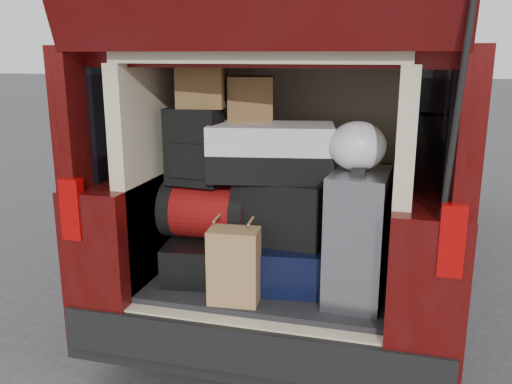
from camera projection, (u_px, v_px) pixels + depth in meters
ground at (263, 384)px, 2.94m from camera, size 80.00×80.00×0.00m
minivan at (319, 158)px, 4.45m from camera, size 1.90×5.35×2.77m
load_floor at (275, 315)px, 3.13m from camera, size 1.24×1.05×0.55m
black_hardshell at (205, 255)px, 3.02m from camera, size 0.45×0.57×0.21m
navy_hardshell at (286, 260)px, 2.92m from camera, size 0.49×0.57×0.23m
silver_roller at (357, 236)px, 2.66m from camera, size 0.29×0.44×0.65m
kraft_bag at (234, 266)px, 2.64m from camera, size 0.25×0.17×0.38m
red_duffel at (207, 210)px, 2.96m from camera, size 0.47×0.31×0.31m
black_soft_case at (282, 211)px, 2.83m from camera, size 0.49×0.32×0.33m
backpack at (194, 147)px, 2.84m from camera, size 0.29×0.19×0.40m
twotone_duffel at (271, 152)px, 2.79m from camera, size 0.68×0.43×0.28m
grocery_sack_lower at (202, 86)px, 2.80m from camera, size 0.27×0.23×0.22m
grocery_sack_upper at (251, 99)px, 2.85m from camera, size 0.27×0.23×0.23m
plastic_bag_right at (357, 146)px, 2.58m from camera, size 0.30×0.28×0.24m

